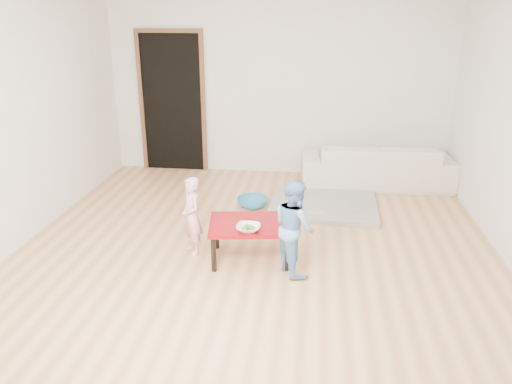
% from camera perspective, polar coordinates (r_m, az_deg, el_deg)
% --- Properties ---
extents(floor, '(5.00, 5.00, 0.01)m').
position_cam_1_polar(floor, '(5.44, 0.26, -5.71)').
color(floor, tan).
rests_on(floor, ground).
extents(back_wall, '(5.00, 0.02, 2.60)m').
position_cam_1_polar(back_wall, '(7.46, 2.58, 11.90)').
color(back_wall, white).
rests_on(back_wall, floor).
extents(left_wall, '(0.02, 5.00, 2.60)m').
position_cam_1_polar(left_wall, '(5.85, -25.10, 7.70)').
color(left_wall, white).
rests_on(left_wall, floor).
extents(doorway, '(1.02, 0.08, 2.11)m').
position_cam_1_polar(doorway, '(7.77, -9.50, 9.94)').
color(doorway, brown).
rests_on(doorway, back_wall).
extents(sofa, '(2.13, 0.93, 0.61)m').
position_cam_1_polar(sofa, '(7.26, 13.55, 3.07)').
color(sofa, silver).
rests_on(sofa, floor).
extents(cushion, '(0.51, 0.48, 0.11)m').
position_cam_1_polar(cushion, '(7.07, 10.87, 4.11)').
color(cushion, orange).
rests_on(cushion, sofa).
extents(red_table, '(0.87, 0.70, 0.40)m').
position_cam_1_polar(red_table, '(5.01, -0.71, -5.60)').
color(red_table, maroon).
rests_on(red_table, floor).
extents(bowl, '(0.23, 0.23, 0.06)m').
position_cam_1_polar(bowl, '(4.74, -0.89, -4.14)').
color(bowl, white).
rests_on(bowl, red_table).
extents(broccoli, '(0.12, 0.12, 0.06)m').
position_cam_1_polar(broccoli, '(4.74, -0.89, -4.14)').
color(broccoli, '#2D5919').
rests_on(broccoli, red_table).
extents(child_pink, '(0.33, 0.36, 0.81)m').
position_cam_1_polar(child_pink, '(5.09, -7.37, -2.75)').
color(child_pink, '#ED6C7D').
rests_on(child_pink, floor).
extents(child_blue, '(0.52, 0.56, 0.92)m').
position_cam_1_polar(child_blue, '(4.69, 4.42, -3.99)').
color(child_blue, '#5A94D2').
rests_on(child_blue, floor).
extents(basin, '(0.39, 0.39, 0.12)m').
position_cam_1_polar(basin, '(6.34, -0.41, -1.19)').
color(basin, teal).
rests_on(basin, floor).
extents(blanket, '(1.36, 1.15, 0.07)m').
position_cam_1_polar(blanket, '(6.38, 7.69, -1.54)').
color(blanket, '#A59E92').
rests_on(blanket, floor).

